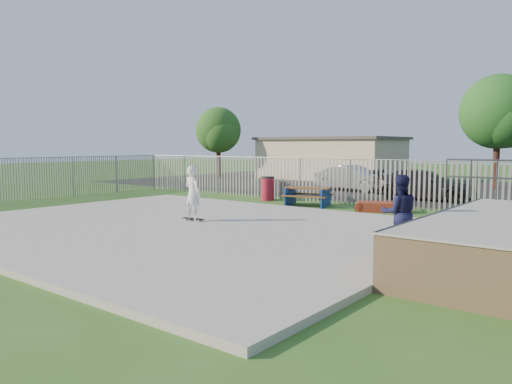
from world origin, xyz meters
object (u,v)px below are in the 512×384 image
Objects in this scene: tree_left at (218,130)px; skater_navy at (399,213)px; skater_white at (193,193)px; tree_mid at (498,112)px; trash_bin_grey at (267,188)px; car_silver at (353,178)px; funbox at (383,207)px; car_dark at (424,185)px; trash_bin_red at (267,190)px; picnic_table at (308,196)px.

tree_left is 3.14× the size of skater_navy.
tree_mid is at bearing -99.10° from skater_white.
car_silver is at bearing 80.27° from trash_bin_grey.
funbox is at bearing -94.10° from tree_mid.
car_dark is at bearing 37.55° from trash_bin_grey.
tree_left reaches higher than car_silver.
car_silver reaches higher than car_dark.
tree_left is at bearing 65.45° from car_dark.
car_silver is at bearing -80.78° from skater_white.
trash_bin_red is 12.31m from skater_navy.
car_dark reaches higher than picnic_table.
funbox is 8.24m from skater_navy.
trash_bin_grey is at bearing -39.48° from tree_left.
tree_mid is 3.78× the size of skater_navy.
picnic_table is at bearing -107.22° from tree_mid.
picnic_table is 1.10× the size of funbox.
car_silver is at bearing 87.10° from picnic_table.
car_dark is 0.87× the size of tree_left.
car_dark is 2.72× the size of skater_navy.
tree_left is 24.09m from skater_white.
skater_navy is (22.71, -18.52, -2.73)m from tree_left.
tree_mid is (1.18, 8.57, 3.81)m from car_dark.
picnic_table is at bearing -15.70° from trash_bin_grey.
tree_left is at bearing -173.06° from tree_mid.
trash_bin_grey reaches higher than funbox.
tree_left is (-19.05, 11.19, 3.59)m from funbox.
car_dark is 12.48m from skater_white.
trash_bin_red is 0.57× the size of skater_white.
trash_bin_red is (-2.62, 0.60, 0.10)m from picnic_table.
skater_white reaches higher than car_silver.
tree_mid is (5.96, 6.56, 3.80)m from car_silver.
tree_mid reaches higher than car_dark.
skater_white is (-3.47, -6.98, 0.86)m from funbox.
skater_white is (-3.27, -12.04, 0.32)m from car_dark.
funbox is 1.82× the size of trash_bin_grey.
tree_mid reaches higher than picnic_table.
funbox is 6.14m from trash_bin_grey.
car_silver is 2.45× the size of skater_navy.
picnic_table is at bearing 143.01° from car_dark.
trash_bin_red is 0.21× the size of car_dark.
skater_navy is at bearing -39.20° from tree_left.
tree_left reaches higher than car_dark.
funbox is 7.84m from skater_white.
car_dark reaches higher than trash_bin_grey.
skater_white reaches higher than trash_bin_grey.
tree_left is at bearing 78.92° from car_silver.
trash_bin_grey is at bearing -118.38° from tree_mid.
tree_mid is (6.93, 13.29, 4.02)m from trash_bin_red.
trash_bin_red is 0.91× the size of trash_bin_grey.
funbox is 8.67m from car_silver.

